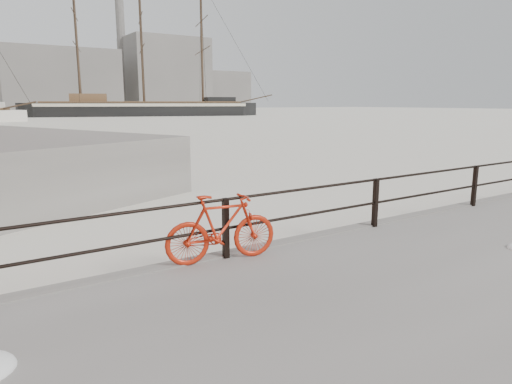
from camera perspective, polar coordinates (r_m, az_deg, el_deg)
ground at (r=9.92m, az=13.80°, el=-5.96°), size 400.00×400.00×0.00m
guardrail at (r=9.61m, az=14.69°, el=-1.31°), size 28.00×0.10×1.00m
bicycle at (r=7.29m, az=-4.34°, el=-4.50°), size 1.85×0.59×1.10m
snow_mounds at (r=10.32m, az=28.79°, el=-3.52°), size 24.02×1.87×0.32m
barque_black at (r=100.13m, az=-13.71°, el=9.22°), size 57.57×32.79×31.34m
industrial_west at (r=149.00m, az=-23.34°, el=12.64°), size 32.00×18.00×18.00m
industrial_mid at (r=163.87m, az=-11.27°, el=14.16°), size 26.00×20.00×24.00m
industrial_east at (r=178.06m, az=-4.80°, el=12.46°), size 20.00×16.00×14.00m
smokestack at (r=165.02m, az=-16.48°, el=17.39°), size 2.80×2.80×44.00m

